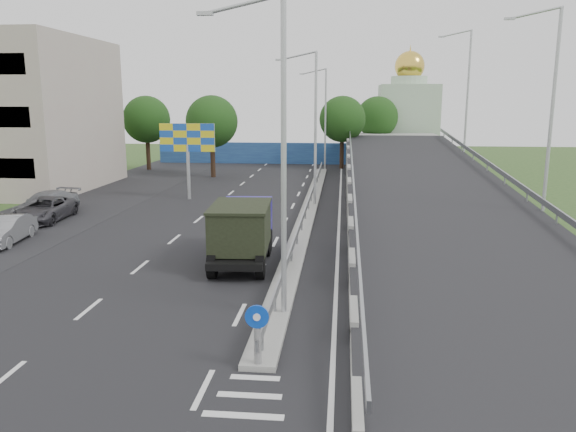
# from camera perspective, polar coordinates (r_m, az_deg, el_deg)

# --- Properties ---
(ground) EXTENTS (160.00, 160.00, 0.00)m
(ground) POSITION_cam_1_polar(r_m,az_deg,el_deg) (13.77, -4.52, -19.47)
(ground) COLOR #2D4C1E
(ground) RESTS_ON ground
(road_surface) EXTENTS (26.00, 90.00, 0.04)m
(road_surface) POSITION_cam_1_polar(r_m,az_deg,el_deg) (32.79, -3.58, -0.88)
(road_surface) COLOR black
(road_surface) RESTS_ON ground
(parking_strip) EXTENTS (8.00, 90.00, 0.05)m
(parking_strip) POSITION_cam_1_polar(r_m,az_deg,el_deg) (37.13, -23.80, -0.38)
(parking_strip) COLOR black
(parking_strip) RESTS_ON ground
(median) EXTENTS (1.00, 44.00, 0.20)m
(median) POSITION_cam_1_polar(r_m,az_deg,el_deg) (36.34, 2.10, 0.53)
(median) COLOR gray
(median) RESTS_ON ground
(overpass_ramp) EXTENTS (10.00, 50.00, 3.50)m
(overpass_ramp) POSITION_cam_1_polar(r_m,az_deg,el_deg) (36.38, 14.01, 2.84)
(overpass_ramp) COLOR gray
(overpass_ramp) RESTS_ON ground
(median_guardrail) EXTENTS (0.09, 44.00, 0.71)m
(median_guardrail) POSITION_cam_1_polar(r_m,az_deg,el_deg) (36.22, 2.11, 1.54)
(median_guardrail) COLOR gray
(median_guardrail) RESTS_ON median
(sign_bollard) EXTENTS (0.64, 0.23, 1.67)m
(sign_bollard) POSITION_cam_1_polar(r_m,az_deg,el_deg) (15.20, -3.12, -11.92)
(sign_bollard) COLOR black
(sign_bollard) RESTS_ON median
(lamp_post_near) EXTENTS (2.74, 0.18, 10.08)m
(lamp_post_near) POSITION_cam_1_polar(r_m,az_deg,el_deg) (17.76, -1.06, 7.46)
(lamp_post_near) COLOR #B2B5B7
(lamp_post_near) RESTS_ON median
(lamp_post_mid) EXTENTS (2.74, 0.18, 10.08)m
(lamp_post_mid) POSITION_cam_1_polar(r_m,az_deg,el_deg) (37.67, 2.53, 9.67)
(lamp_post_mid) COLOR #B2B5B7
(lamp_post_mid) RESTS_ON median
(lamp_post_far) EXTENTS (2.74, 0.18, 10.08)m
(lamp_post_far) POSITION_cam_1_polar(r_m,az_deg,el_deg) (57.64, 3.64, 10.35)
(lamp_post_far) COLOR #B2B5B7
(lamp_post_far) RESTS_ON median
(blue_wall) EXTENTS (30.00, 0.50, 2.40)m
(blue_wall) POSITION_cam_1_polar(r_m,az_deg,el_deg) (64.16, 0.09, 6.38)
(blue_wall) COLOR navy
(blue_wall) RESTS_ON ground
(church) EXTENTS (7.00, 7.00, 13.80)m
(church) POSITION_cam_1_polar(r_m,az_deg,el_deg) (72.04, 12.05, 9.98)
(church) COLOR #B2CCAD
(church) RESTS_ON ground
(billboard) EXTENTS (4.00, 0.24, 5.50)m
(billboard) POSITION_cam_1_polar(r_m,az_deg,el_deg) (41.24, -10.19, 7.41)
(billboard) COLOR #B2B5B7
(billboard) RESTS_ON ground
(tree_left_mid) EXTENTS (4.80, 4.80, 7.60)m
(tree_left_mid) POSITION_cam_1_polar(r_m,az_deg,el_deg) (53.04, -7.74, 9.47)
(tree_left_mid) COLOR black
(tree_left_mid) RESTS_ON ground
(tree_median_far) EXTENTS (4.80, 4.80, 7.60)m
(tree_median_far) POSITION_cam_1_polar(r_m,az_deg,el_deg) (59.62, 5.54, 9.75)
(tree_median_far) COLOR black
(tree_median_far) RESTS_ON ground
(tree_left_far) EXTENTS (4.80, 4.80, 7.60)m
(tree_left_far) POSITION_cam_1_polar(r_m,az_deg,el_deg) (60.11, -14.18, 9.47)
(tree_left_far) COLOR black
(tree_left_far) RESTS_ON ground
(tree_ramp_far) EXTENTS (4.80, 4.80, 7.60)m
(tree_ramp_far) POSITION_cam_1_polar(r_m,az_deg,el_deg) (66.73, 9.05, 9.86)
(tree_ramp_far) COLOR black
(tree_ramp_far) RESTS_ON ground
(dump_truck) EXTENTS (2.70, 6.37, 2.75)m
(dump_truck) POSITION_cam_1_polar(r_m,az_deg,el_deg) (24.98, -4.62, -1.30)
(dump_truck) COLOR black
(dump_truck) RESTS_ON ground
(parked_car_b) EXTENTS (1.96, 4.38, 1.40)m
(parked_car_b) POSITION_cam_1_polar(r_m,az_deg,el_deg) (31.71, -26.74, -1.27)
(parked_car_b) COLOR gray
(parked_car_b) RESTS_ON ground
(parked_car_c) EXTENTS (2.69, 5.24, 1.41)m
(parked_car_c) POSITION_cam_1_polar(r_m,az_deg,el_deg) (36.58, -23.49, 0.61)
(parked_car_c) COLOR #3B393F
(parked_car_c) RESTS_ON ground
(parked_car_d) EXTENTS (2.84, 5.27, 1.45)m
(parked_car_d) POSITION_cam_1_polar(r_m,az_deg,el_deg) (38.62, -23.36, 1.18)
(parked_car_d) COLOR gray
(parked_car_d) RESTS_ON ground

